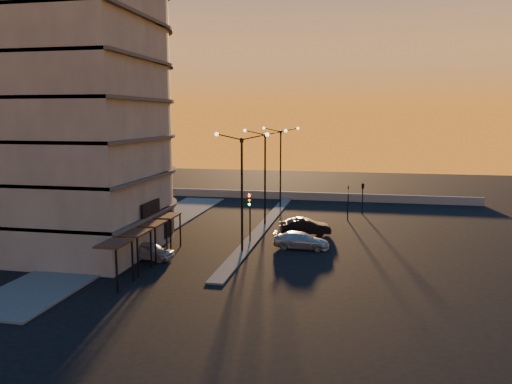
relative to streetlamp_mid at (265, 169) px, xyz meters
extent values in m
plane|color=black|center=(0.00, -10.00, -5.59)|extent=(120.00, 120.00, 0.00)
cube|color=#4C4C4A|center=(-10.50, -6.00, -5.53)|extent=(5.00, 40.00, 0.12)
cube|color=#4C4C4A|center=(0.00, 0.00, -5.53)|extent=(1.20, 36.00, 0.12)
cube|color=gray|center=(2.00, 16.00, -5.09)|extent=(44.00, 0.50, 1.00)
cylinder|color=#69645C|center=(-14.00, -8.00, 6.91)|extent=(14.00, 14.00, 25.00)
cube|color=#69645C|center=(-14.00, -13.00, 6.91)|extent=(14.00, 10.00, 25.00)
cylinder|color=black|center=(-14.00, -8.00, -3.99)|extent=(14.16, 14.16, 2.40)
cube|color=black|center=(-6.80, -12.00, -1.99)|extent=(0.15, 3.20, 1.20)
cylinder|color=black|center=(0.00, -10.00, -1.09)|extent=(0.18, 0.18, 9.00)
cube|color=black|center=(0.00, -10.00, 3.31)|extent=(0.25, 0.25, 0.35)
sphere|color=#FFE5B2|center=(-2.00, -10.00, 3.76)|extent=(0.32, 0.32, 0.32)
sphere|color=#FFE5B2|center=(2.00, -10.00, 3.76)|extent=(0.32, 0.32, 0.32)
cylinder|color=black|center=(0.00, 0.00, -1.09)|extent=(0.18, 0.18, 9.00)
cube|color=black|center=(0.00, 0.00, 3.31)|extent=(0.25, 0.25, 0.35)
sphere|color=#FFE5B2|center=(-2.00, 0.00, 3.76)|extent=(0.32, 0.32, 0.32)
sphere|color=#FFE5B2|center=(2.00, 0.00, 3.76)|extent=(0.32, 0.32, 0.32)
cylinder|color=black|center=(0.00, 10.00, -1.09)|extent=(0.18, 0.18, 9.00)
cube|color=black|center=(0.00, 10.00, 3.31)|extent=(0.25, 0.25, 0.35)
sphere|color=#FFE5B2|center=(-2.00, 10.00, 3.76)|extent=(0.32, 0.32, 0.32)
sphere|color=#FFE5B2|center=(2.00, 10.00, 3.76)|extent=(0.32, 0.32, 0.32)
cylinder|color=black|center=(0.00, -7.00, -3.99)|extent=(0.12, 0.12, 3.20)
cube|color=black|center=(0.00, -7.18, -1.84)|extent=(0.28, 0.16, 1.00)
sphere|color=#FF0C05|center=(0.00, -7.28, -1.49)|extent=(0.20, 0.20, 0.20)
sphere|color=orange|center=(0.00, -7.28, -1.84)|extent=(0.20, 0.20, 0.20)
sphere|color=#0CFF26|center=(0.00, -7.28, -2.19)|extent=(0.20, 0.20, 0.20)
cylinder|color=black|center=(8.00, 4.00, -4.19)|extent=(0.12, 0.12, 2.80)
imported|color=black|center=(8.00, 4.00, -2.39)|extent=(0.13, 0.16, 0.80)
cylinder|color=black|center=(9.50, 8.00, -4.19)|extent=(0.12, 0.12, 2.80)
imported|color=black|center=(9.50, 8.00, -2.39)|extent=(0.42, 1.99, 0.80)
imported|color=silver|center=(-6.50, -13.39, -4.92)|extent=(4.03, 1.85, 1.34)
imported|color=black|center=(4.33, -3.14, -4.84)|extent=(4.83, 2.70, 1.51)
imported|color=#AFB2B8|center=(4.50, -7.94, -4.93)|extent=(4.65, 2.03, 1.33)
camera|label=1|loc=(8.78, -47.65, 5.17)|focal=35.00mm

